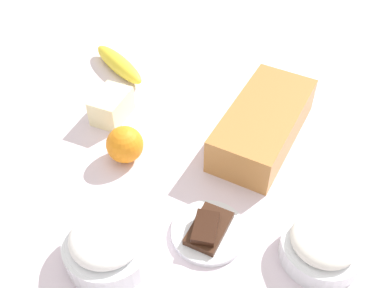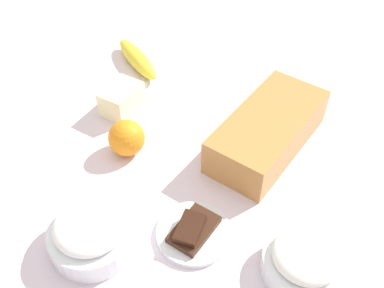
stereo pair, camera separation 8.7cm
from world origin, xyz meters
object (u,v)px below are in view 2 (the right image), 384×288
Objects in this scene: flour_bowl at (305,260)px; chocolate_plate at (194,232)px; orange_fruit at (127,138)px; butter_block at (122,99)px; sugar_bowl at (91,233)px; loaf_pan at (268,130)px; banana at (137,59)px.

flour_bowl is 0.19m from chocolate_plate.
orange_fruit reaches higher than butter_block.
chocolate_plate is at bearing -84.54° from flour_bowl.
sugar_bowl is at bearing -57.12° from chocolate_plate.
chocolate_plate is (0.02, -0.19, -0.02)m from flour_bowl.
loaf_pan is 2.29× the size of chocolate_plate.
banana is 0.30m from orange_fruit.
banana is (-0.48, -0.21, -0.02)m from sugar_bowl.
loaf_pan is 0.27m from chocolate_plate.
sugar_bowl is 0.76× the size of banana.
loaf_pan is 0.40m from banana.
butter_block is (0.04, -0.32, -0.01)m from loaf_pan.
sugar_bowl reaches higher than banana.
orange_fruit is (0.26, 0.14, 0.02)m from banana.
flour_bowl is 0.41m from orange_fruit.
flour_bowl is 1.47× the size of butter_block.
banana is (-0.12, -0.38, -0.02)m from loaf_pan.
orange_fruit is (0.14, -0.24, -0.01)m from loaf_pan.
butter_block is at bearing -74.21° from loaf_pan.
flour_bowl is 0.52m from butter_block.
orange_fruit is 0.81× the size of butter_block.
orange_fruit is (-0.21, -0.07, 0.00)m from sugar_bowl.
banana is at bearing -159.84° from butter_block.
banana is 0.17m from butter_block.
orange_fruit reaches higher than banana.
butter_block is at bearing -155.19° from sugar_bowl.
loaf_pan is at bearing 72.04° from banana.
orange_fruit is 0.24m from chocolate_plate.
flour_bowl is 0.65m from banana.
loaf_pan is at bearing 153.28° from sugar_bowl.
sugar_bowl is 0.17m from chocolate_plate.
loaf_pan reaches higher than chocolate_plate.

